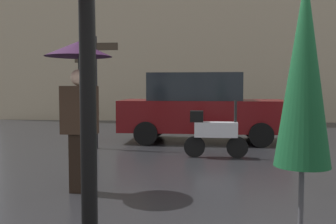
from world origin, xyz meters
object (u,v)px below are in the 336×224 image
Objects in this scene: pedestrian_with_umbrella at (79,80)px; folded_patio_umbrella_far at (304,81)px; street_signpost at (96,81)px; parked_scooter at (214,132)px; parked_car_left at (201,107)px.

folded_patio_umbrella_far is at bearing 165.91° from pedestrian_with_umbrella.
street_signpost reaches higher than pedestrian_with_umbrella.
street_signpost is (-3.36, 6.45, 0.13)m from folded_patio_umbrella_far.
parked_scooter is 2.51m from parked_car_left.
parked_car_left reaches higher than parked_scooter.
pedestrian_with_umbrella is at bearing -76.63° from street_signpost.
parked_scooter is 0.50× the size of street_signpost.
pedestrian_with_umbrella is 0.78× the size of street_signpost.
parked_car_left is at bearing 31.30° from street_signpost.
parked_car_left is (1.63, 5.38, -0.66)m from pedestrian_with_umbrella.
folded_patio_umbrella_far is at bearing -99.34° from parked_scooter.
street_signpost is (-2.87, 0.91, 1.13)m from parked_scooter.
parked_car_left is at bearing -74.12° from pedestrian_with_umbrella.
folded_patio_umbrella_far is 1.05× the size of pedestrian_with_umbrella.
street_signpost is at bearing 147.96° from parked_scooter.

